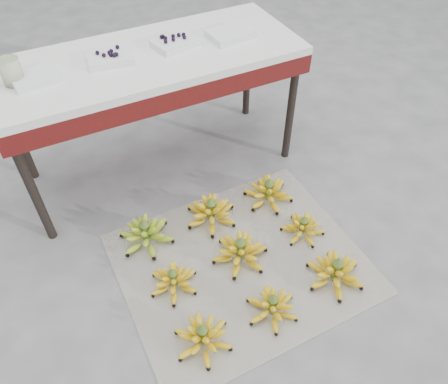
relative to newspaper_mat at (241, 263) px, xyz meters
name	(u,v)px	position (x,y,z in m)	size (l,w,h in m)	color
ground	(250,263)	(0.04, -0.02, 0.00)	(60.00, 60.00, 0.00)	#5B5B5D
newspaper_mat	(241,263)	(0.00, 0.00, 0.00)	(1.25, 1.05, 0.01)	white
bunch_front_left	(203,337)	(-0.37, -0.31, 0.06)	(0.31, 0.31, 0.17)	#E6CC03
bunch_front_center	(272,306)	(-0.01, -0.32, 0.06)	(0.28, 0.28, 0.15)	#E6CC03
bunch_front_right	(335,272)	(0.38, -0.30, 0.06)	(0.37, 0.37, 0.18)	#E6CC03
bunch_mid_left	(174,280)	(-0.37, 0.03, 0.05)	(0.31, 0.31, 0.15)	#E6CC03
bunch_mid_center	(240,251)	(0.01, 0.03, 0.06)	(0.38, 0.38, 0.18)	#E6CC03
bunch_mid_right	(303,228)	(0.40, 0.02, 0.05)	(0.30, 0.30, 0.15)	#E6CC03
bunch_back_left	(146,234)	(-0.40, 0.37, 0.07)	(0.31, 0.31, 0.18)	olive
bunch_back_center	(211,212)	(-0.01, 0.35, 0.06)	(0.36, 0.36, 0.18)	#E6CC03
bunch_back_right	(268,192)	(0.37, 0.34, 0.06)	(0.30, 0.30, 0.18)	#E6CC03
vendor_table	(150,69)	(-0.09, 0.93, 0.70)	(1.66, 0.66, 0.80)	black
tray_far_left	(36,78)	(-0.67, 0.92, 0.81)	(0.24, 0.19, 0.04)	silver
tray_left	(110,58)	(-0.29, 0.94, 0.81)	(0.25, 0.19, 0.06)	silver
tray_right	(175,42)	(0.07, 0.95, 0.81)	(0.26, 0.21, 0.06)	silver
tray_far_right	(230,34)	(0.39, 0.90, 0.81)	(0.26, 0.20, 0.04)	silver
glass_jar	(11,71)	(-0.76, 0.94, 0.86)	(0.10, 0.10, 0.13)	#DDF0BF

